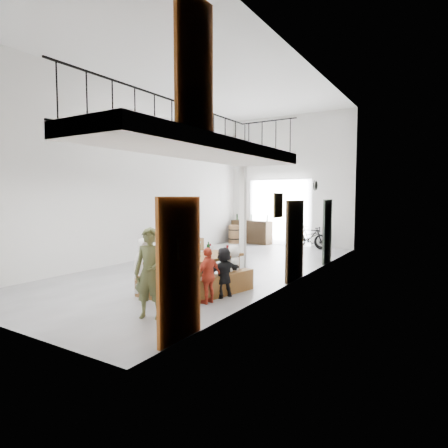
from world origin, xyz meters
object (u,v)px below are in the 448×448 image
Objects in this scene: side_bench at (185,246)px; bicycle_near at (309,237)px; oak_barrel at (234,234)px; bench_inner at (174,280)px; host_standing at (150,273)px; serving_counter at (251,232)px; tasting_table at (197,261)px.

bicycle_near reaches higher than side_bench.
side_bench is at bearing -94.33° from oak_barrel.
bench_inner is 1.15× the size of side_bench.
side_bench is at bearing 99.90° from host_standing.
host_standing is 10.02m from bicycle_near.
bench_inner is at bearing -65.84° from serving_counter.
bench_inner is 8.24m from bicycle_near.
bicycle_near is (-0.34, 8.25, -0.28)m from tasting_table.
tasting_table is 1.46× the size of host_standing.
serving_counter reaches higher than bench_inner.
serving_counter is at bearing 116.20° from bench_inner.
oak_barrel is at bearing 121.31° from tasting_table.
serving_counter is at bearing 69.02° from bicycle_near.
oak_barrel reaches higher than bench_inner.
bench_inner is 8.61m from serving_counter.
side_bench is (-3.24, 4.62, 0.01)m from bench_inner.
serving_counter is (-2.35, 8.28, 0.28)m from bench_inner.
tasting_table is 1.38× the size of side_bench.
serving_counter is (0.64, 0.40, 0.10)m from oak_barrel.
tasting_table is at bearing 75.62° from host_standing.
oak_barrel is 10.41m from host_standing.
side_bench is 1.06× the size of host_standing.
host_standing is at bearing 163.62° from bicycle_near.
bicycle_near is at bearing 98.96° from tasting_table.
tasting_table is 8.26m from bicycle_near.
side_bench is at bearing 136.55° from tasting_table.
host_standing is at bearing -67.92° from oak_barrel.
oak_barrel is at bearing -139.70° from serving_counter.
bicycle_near reaches higher than oak_barrel.
host_standing is (3.27, -10.04, 0.28)m from serving_counter.
side_bench is at bearing 115.67° from bicycle_near.
serving_counter is (-3.00, 8.30, -0.20)m from tasting_table.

